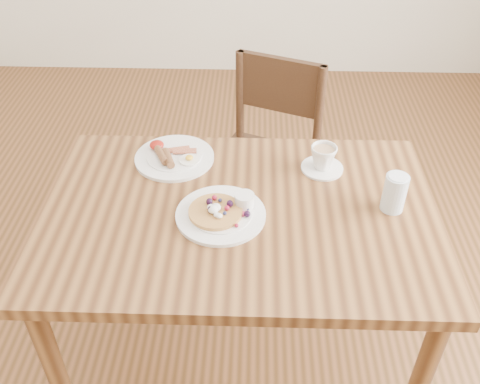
{
  "coord_description": "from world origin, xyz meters",
  "views": [
    {
      "loc": [
        0.04,
        -1.23,
        1.81
      ],
      "look_at": [
        0.0,
        0.0,
        0.82
      ],
      "focal_mm": 40.0,
      "sensor_mm": 36.0,
      "label": 1
    }
  ],
  "objects_px": {
    "pancake_plate": "(222,212)",
    "teacup_saucer": "(323,159)",
    "chair_far": "(267,154)",
    "water_glass": "(395,193)",
    "dining_table": "(240,234)",
    "breakfast_plate": "(173,157)"
  },
  "relations": [
    {
      "from": "chair_far",
      "to": "water_glass",
      "type": "xyz_separation_m",
      "value": [
        0.37,
        -0.65,
        0.32
      ]
    },
    {
      "from": "dining_table",
      "to": "water_glass",
      "type": "bearing_deg",
      "value": 2.84
    },
    {
      "from": "pancake_plate",
      "to": "water_glass",
      "type": "xyz_separation_m",
      "value": [
        0.51,
        0.05,
        0.05
      ]
    },
    {
      "from": "dining_table",
      "to": "teacup_saucer",
      "type": "relative_size",
      "value": 8.57
    },
    {
      "from": "chair_far",
      "to": "water_glass",
      "type": "distance_m",
      "value": 0.81
    },
    {
      "from": "chair_far",
      "to": "pancake_plate",
      "type": "xyz_separation_m",
      "value": [
        -0.15,
        -0.7,
        0.27
      ]
    },
    {
      "from": "teacup_saucer",
      "to": "pancake_plate",
      "type": "bearing_deg",
      "value": -142.34
    },
    {
      "from": "dining_table",
      "to": "chair_far",
      "type": "bearing_deg",
      "value": 82.1
    },
    {
      "from": "pancake_plate",
      "to": "water_glass",
      "type": "distance_m",
      "value": 0.52
    },
    {
      "from": "teacup_saucer",
      "to": "water_glass",
      "type": "height_order",
      "value": "water_glass"
    },
    {
      "from": "pancake_plate",
      "to": "breakfast_plate",
      "type": "height_order",
      "value": "pancake_plate"
    },
    {
      "from": "dining_table",
      "to": "chair_far",
      "type": "height_order",
      "value": "chair_far"
    },
    {
      "from": "breakfast_plate",
      "to": "dining_table",
      "type": "bearing_deg",
      "value": -47.58
    },
    {
      "from": "pancake_plate",
      "to": "teacup_saucer",
      "type": "xyz_separation_m",
      "value": [
        0.32,
        0.25,
        0.03
      ]
    },
    {
      "from": "teacup_saucer",
      "to": "water_glass",
      "type": "xyz_separation_m",
      "value": [
        0.19,
        -0.2,
        0.02
      ]
    },
    {
      "from": "teacup_saucer",
      "to": "chair_far",
      "type": "bearing_deg",
      "value": 111.11
    },
    {
      "from": "breakfast_plate",
      "to": "teacup_saucer",
      "type": "xyz_separation_m",
      "value": [
        0.5,
        -0.04,
        0.03
      ]
    },
    {
      "from": "chair_far",
      "to": "water_glass",
      "type": "bearing_deg",
      "value": 141.22
    },
    {
      "from": "dining_table",
      "to": "water_glass",
      "type": "xyz_separation_m",
      "value": [
        0.46,
        0.02,
        0.16
      ]
    },
    {
      "from": "pancake_plate",
      "to": "breakfast_plate",
      "type": "relative_size",
      "value": 1.0
    },
    {
      "from": "water_glass",
      "to": "chair_far",
      "type": "bearing_deg",
      "value": 119.58
    },
    {
      "from": "dining_table",
      "to": "pancake_plate",
      "type": "height_order",
      "value": "pancake_plate"
    }
  ]
}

